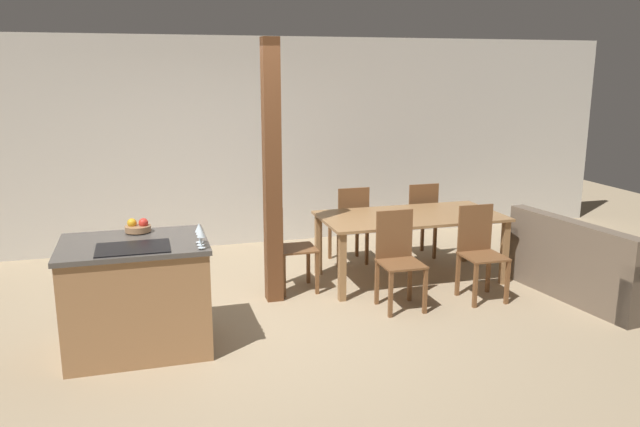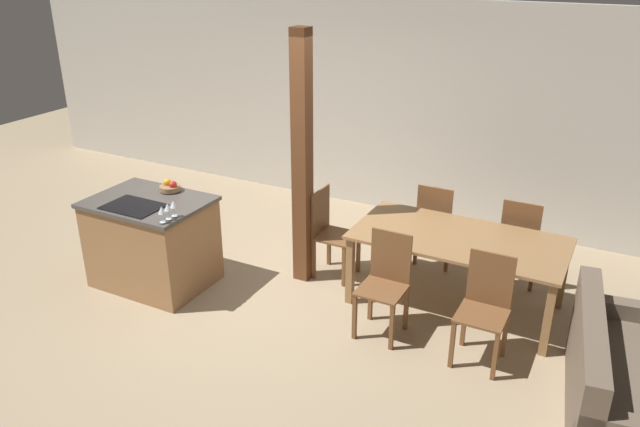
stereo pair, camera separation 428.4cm
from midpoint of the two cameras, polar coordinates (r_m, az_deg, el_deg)
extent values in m
plane|color=#9E896B|center=(5.76, -25.57, -17.19)|extent=(16.00, 16.00, 0.00)
cube|color=beige|center=(7.89, -23.45, 1.53)|extent=(11.20, 0.08, 2.70)
cube|color=#9E7047|center=(5.66, -37.87, -14.27)|extent=(1.13, 0.83, 0.88)
cube|color=#4C4742|center=(5.48, -38.55, -9.92)|extent=(1.17, 0.87, 0.04)
cube|color=black|center=(5.31, -39.38, -10.46)|extent=(0.56, 0.40, 0.01)
cylinder|color=#99704C|center=(5.71, -37.14, -8.30)|extent=(0.22, 0.22, 0.05)
sphere|color=red|center=(5.67, -36.79, -7.86)|extent=(0.08, 0.08, 0.08)
sphere|color=gold|center=(5.72, -37.60, -7.80)|extent=(0.08, 0.08, 0.08)
cylinder|color=silver|center=(4.97, -34.63, -11.14)|extent=(0.06, 0.06, 0.00)
cylinder|color=silver|center=(4.96, -34.69, -10.67)|extent=(0.01, 0.01, 0.08)
cone|color=silver|center=(4.93, -34.81, -9.84)|extent=(0.07, 0.07, 0.07)
cylinder|color=silver|center=(5.04, -34.34, -10.77)|extent=(0.06, 0.06, 0.00)
cylinder|color=silver|center=(5.03, -34.41, -10.31)|extent=(0.01, 0.01, 0.08)
cone|color=silver|center=(5.00, -34.52, -9.49)|extent=(0.07, 0.07, 0.07)
cylinder|color=silver|center=(5.12, -34.06, -10.42)|extent=(0.06, 0.06, 0.00)
cylinder|color=silver|center=(5.10, -34.13, -9.96)|extent=(0.01, 0.01, 0.08)
cone|color=silver|center=(5.07, -34.24, -9.15)|extent=(0.07, 0.07, 0.07)
cube|color=olive|center=(6.10, -8.21, -6.82)|extent=(1.98, 1.00, 0.03)
cube|color=olive|center=(5.79, -16.76, -12.30)|extent=(0.07, 0.07, 0.71)
cube|color=olive|center=(6.03, 1.39, -10.70)|extent=(0.07, 0.07, 0.71)
cube|color=olive|center=(6.59, -16.72, -9.13)|extent=(0.07, 0.07, 0.71)
cube|color=olive|center=(6.80, -0.83, -7.87)|extent=(0.07, 0.07, 0.71)
cube|color=brown|center=(5.42, -11.67, -12.59)|extent=(0.40, 0.40, 0.02)
cube|color=brown|center=(5.50, -11.95, -9.40)|extent=(0.38, 0.02, 0.48)
cube|color=brown|center=(5.36, -13.34, -15.78)|extent=(0.04, 0.04, 0.45)
cube|color=brown|center=(5.38, -9.44, -15.48)|extent=(0.04, 0.04, 0.45)
cube|color=brown|center=(5.68, -13.54, -14.09)|extent=(0.04, 0.04, 0.45)
cube|color=brown|center=(5.70, -9.88, -13.81)|extent=(0.04, 0.04, 0.45)
cube|color=brown|center=(5.54, -2.27, -11.72)|extent=(0.40, 0.40, 0.02)
cube|color=brown|center=(5.62, -2.77, -8.62)|extent=(0.38, 0.02, 0.48)
cube|color=brown|center=(5.46, -3.65, -14.90)|extent=(0.04, 0.04, 0.45)
cube|color=brown|center=(5.53, 0.04, -14.45)|extent=(0.04, 0.04, 0.45)
cube|color=brown|center=(5.77, -4.44, -13.30)|extent=(0.04, 0.04, 0.45)
cube|color=brown|center=(5.84, -0.95, -12.91)|extent=(0.04, 0.04, 0.45)
cube|color=brown|center=(6.90, -12.77, -6.95)|extent=(0.40, 0.40, 0.02)
cube|color=brown|center=(6.64, -12.77, -5.47)|extent=(0.38, 0.02, 0.48)
cube|color=brown|center=(7.16, -11.34, -8.14)|extent=(0.04, 0.04, 0.45)
cube|color=brown|center=(7.14, -14.19, -8.34)|extent=(0.04, 0.04, 0.45)
cube|color=brown|center=(6.83, -11.07, -9.19)|extent=(0.04, 0.04, 0.45)
cube|color=brown|center=(6.81, -14.08, -9.40)|extent=(0.04, 0.04, 0.45)
cube|color=brown|center=(7.00, -5.44, -6.40)|extent=(0.40, 0.40, 0.02)
cube|color=brown|center=(6.74, -5.18, -4.92)|extent=(0.38, 0.02, 0.48)
cube|color=brown|center=(7.27, -4.28, -7.57)|extent=(0.04, 0.04, 0.45)
cube|color=brown|center=(7.21, -7.06, -7.81)|extent=(0.04, 0.04, 0.45)
cube|color=brown|center=(6.95, -3.67, -8.56)|extent=(0.04, 0.04, 0.45)
cube|color=brown|center=(6.89, -6.58, -8.83)|extent=(0.04, 0.04, 0.45)
cube|color=brown|center=(6.17, -20.24, -9.90)|extent=(0.40, 0.40, 0.02)
cube|color=brown|center=(6.10, -22.21, -7.82)|extent=(0.02, 0.38, 0.48)
cube|color=brown|center=(6.09, -18.47, -12.48)|extent=(0.04, 0.04, 0.45)
cube|color=brown|center=(6.41, -18.36, -11.15)|extent=(0.04, 0.04, 0.45)
cube|color=brown|center=(6.12, -21.86, -12.63)|extent=(0.04, 0.04, 0.45)
cube|color=brown|center=(6.44, -21.57, -11.29)|extent=(0.04, 0.04, 0.45)
cube|color=brown|center=(5.86, 10.05, -12.99)|extent=(1.12, 1.73, 0.45)
cube|color=brown|center=(5.50, 6.90, -9.95)|extent=(0.38, 1.63, 0.37)
cube|color=brown|center=(6.40, 6.34, -9.86)|extent=(0.92, 0.26, 0.59)
cube|color=brown|center=(5.75, -23.86, -3.11)|extent=(0.16, 0.16, 2.58)
camera|label=1|loc=(2.14, -113.78, -18.95)|focal=35.00mm
camera|label=2|loc=(2.14, 66.22, 18.95)|focal=35.00mm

